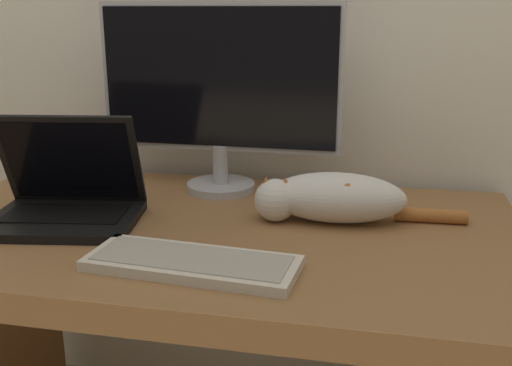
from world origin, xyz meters
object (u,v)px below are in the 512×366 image
laptop (66,201)px  external_keyboard (192,263)px  cat (331,197)px  monitor (219,90)px

laptop → external_keyboard: laptop is taller
laptop → cat: 0.59m
monitor → laptop: 0.47m
monitor → cat: size_ratio=1.32×
monitor → cat: (0.30, -0.18, -0.21)m
monitor → cat: monitor is taller
monitor → laptop: monitor is taller
laptop → monitor: bearing=38.4°
monitor → external_keyboard: bearing=-81.0°
laptop → external_keyboard: 0.40m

